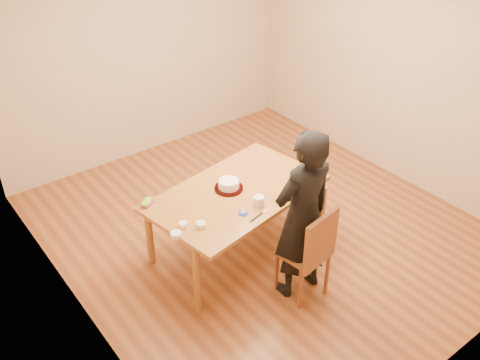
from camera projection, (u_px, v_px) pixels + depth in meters
room_shell at (242, 102)px, 5.25m from camera, size 4.00×4.50×2.70m
dining_table at (237, 193)px, 5.01m from camera, size 1.79×1.24×0.04m
dining_chair at (303, 252)px, 4.73m from camera, size 0.43×0.43×0.04m
cake_plate at (229, 188)px, 5.03m from camera, size 0.27×0.27×0.02m
cake at (229, 184)px, 5.00m from camera, size 0.20×0.20×0.06m
frosting_dome at (229, 180)px, 4.98m from camera, size 0.19×0.19×0.03m
frosting_tub at (259, 201)px, 4.79m from camera, size 0.10×0.10×0.09m
frosting_lid at (243, 213)px, 4.70m from camera, size 0.09×0.09×0.01m
frosting_dollop at (243, 212)px, 4.70m from camera, size 0.04×0.04×0.02m
ramekin_green at (201, 225)px, 4.54m from camera, size 0.09×0.09×0.04m
ramekin_yellow at (183, 225)px, 4.54m from camera, size 0.08×0.08×0.04m
ramekin_multi at (176, 235)px, 4.42m from camera, size 0.09×0.09×0.04m
candy_box_pink at (148, 204)px, 4.82m from camera, size 0.14×0.12×0.02m
candy_box_green at (147, 202)px, 4.81m from camera, size 0.14×0.13×0.02m
spatula at (257, 217)px, 4.66m from camera, size 0.16×0.05×0.01m
person at (302, 216)px, 4.56m from camera, size 0.62×0.43×1.64m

